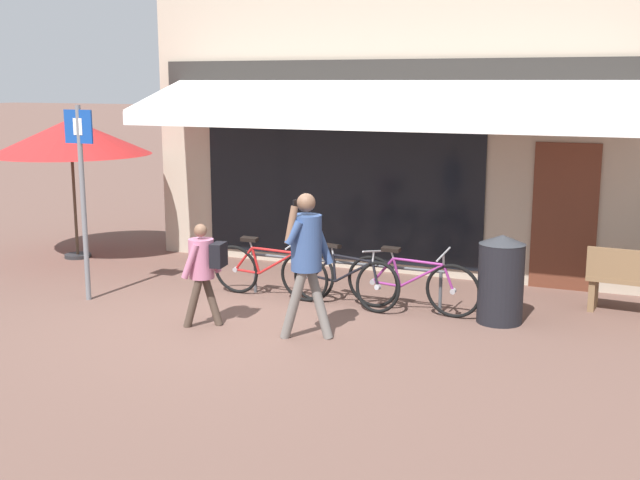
% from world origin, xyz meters
% --- Properties ---
extents(ground_plane, '(160.00, 160.00, 0.00)m').
position_xyz_m(ground_plane, '(0.00, 0.00, 0.00)').
color(ground_plane, brown).
extents(shop_front, '(8.40, 4.63, 4.86)m').
position_xyz_m(shop_front, '(0.92, 4.49, 2.43)').
color(shop_front, tan).
rests_on(shop_front, ground_plane).
extents(bike_rack_rail, '(2.77, 0.04, 0.57)m').
position_xyz_m(bike_rack_rail, '(0.82, 1.11, 0.46)').
color(bike_rack_rail, '#47494F').
rests_on(bike_rack_rail, ground_plane).
extents(bicycle_red, '(1.78, 0.52, 0.87)m').
position_xyz_m(bicycle_red, '(-0.21, 0.92, 0.38)').
color(bicycle_red, black).
rests_on(bicycle_red, ground_plane).
extents(bicycle_black, '(1.68, 0.53, 0.83)m').
position_xyz_m(bicycle_black, '(0.89, 0.97, 0.36)').
color(bicycle_black, black).
rests_on(bicycle_black, ground_plane).
extents(bicycle_purple, '(1.81, 0.52, 0.88)m').
position_xyz_m(bicycle_purple, '(1.81, 0.97, 0.38)').
color(bicycle_purple, black).
rests_on(bicycle_purple, ground_plane).
extents(pedestrian_adult, '(0.59, 0.58, 1.72)m').
position_xyz_m(pedestrian_adult, '(0.98, -0.49, 1.05)').
color(pedestrian_adult, slate).
rests_on(pedestrian_adult, ground_plane).
extents(pedestrian_child, '(0.52, 0.54, 1.28)m').
position_xyz_m(pedestrian_child, '(-0.34, -0.55, 0.79)').
color(pedestrian_child, '#47382D').
rests_on(pedestrian_child, ground_plane).
extents(litter_bin, '(0.57, 0.57, 1.11)m').
position_xyz_m(litter_bin, '(2.93, 1.02, 0.55)').
color(litter_bin, black).
rests_on(litter_bin, ground_plane).
extents(parking_sign, '(0.44, 0.07, 2.63)m').
position_xyz_m(parking_sign, '(-2.45, -0.12, 1.60)').
color(parking_sign, slate).
rests_on(parking_sign, ground_plane).
extents(cafe_parasol, '(2.62, 2.62, 2.34)m').
position_xyz_m(cafe_parasol, '(-4.36, 1.98, 2.04)').
color(cafe_parasol, '#4C3D2D').
rests_on(cafe_parasol, ground_plane).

